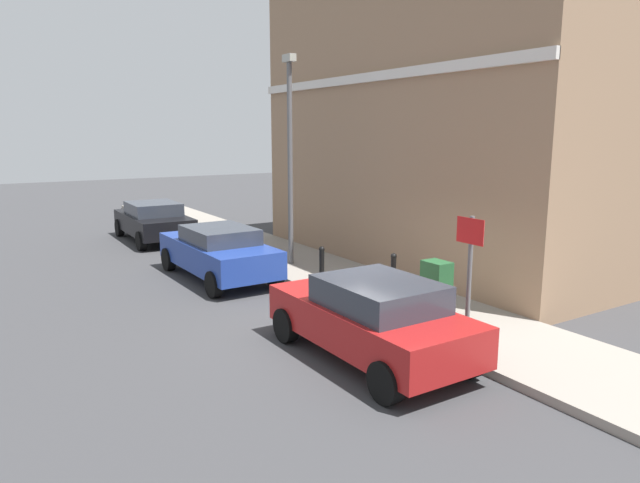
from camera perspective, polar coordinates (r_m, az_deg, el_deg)
The scene contains 11 objects.
ground at distance 11.46m, azimuth 2.85°, elevation -8.68°, with size 80.00×80.00×0.00m, color #38383A.
sidewalk at distance 17.31m, azimuth -3.39°, elevation -1.68°, with size 2.62×30.00×0.15m, color gray.
corner_building at distance 17.65m, azimuth 12.97°, elevation 11.87°, with size 6.15×11.39×8.44m.
car_red at distance 9.79m, azimuth 5.19°, elevation -7.51°, with size 1.90×4.03×1.43m.
car_blue at distance 15.28m, azimuth -10.09°, elevation -0.96°, with size 1.92×4.35×1.40m.
car_black at distance 21.21m, azimuth -16.25°, elevation 2.03°, with size 1.97×4.22×1.38m.
utility_cabinet at distance 11.76m, azimuth 11.48°, elevation -4.89°, with size 0.46×0.61×1.15m.
bollard_near_cabinet at distance 12.88m, azimuth 7.31°, elevation -3.27°, with size 0.14×0.14×1.04m.
bollard_far_kerb at distance 13.53m, azimuth 0.18°, elevation -2.49°, with size 0.14×0.14×1.04m.
street_sign at distance 10.02m, azimuth 14.68°, elevation -2.00°, with size 0.08×0.60×2.30m.
lamppost at distance 15.93m, azimuth -3.00°, elevation 8.95°, with size 0.20×0.44×5.72m.
Camera 1 is at (-6.20, -8.84, 3.83)m, focal length 32.12 mm.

